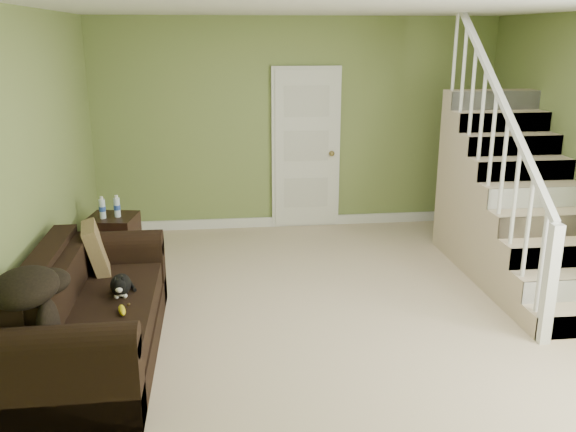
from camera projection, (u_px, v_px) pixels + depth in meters
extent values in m
cube|color=#CCB193|center=(338.00, 318.00, 5.34)|extent=(5.00, 5.50, 0.01)
cube|color=white|center=(347.00, 5.00, 4.59)|extent=(5.00, 5.50, 0.01)
cube|color=olive|center=(298.00, 125.00, 7.58)|extent=(5.00, 0.04, 2.60)
cube|color=olive|center=(486.00, 328.00, 2.35)|extent=(5.00, 0.04, 2.60)
cube|color=olive|center=(23.00, 181.00, 4.68)|extent=(0.04, 5.50, 2.60)
cube|color=white|center=(298.00, 221.00, 7.91)|extent=(5.00, 0.04, 0.12)
cube|color=white|center=(46.00, 327.00, 5.04)|extent=(0.04, 5.50, 0.12)
cube|color=white|center=(306.00, 148.00, 7.64)|extent=(0.86, 0.05, 2.02)
cube|color=white|center=(306.00, 150.00, 7.62)|extent=(0.78, 0.04, 1.96)
sphere|color=olive|center=(332.00, 154.00, 7.63)|extent=(0.07, 0.07, 0.07)
cylinder|color=white|center=(542.00, 260.00, 4.88)|extent=(0.04, 0.04, 0.90)
cube|color=#CCB193|center=(568.00, 295.00, 5.32)|extent=(1.00, 0.27, 0.40)
cylinder|color=white|center=(528.00, 226.00, 5.08)|extent=(0.04, 0.04, 0.90)
cube|color=#CCB193|center=(553.00, 273.00, 5.55)|extent=(1.00, 0.27, 0.60)
cylinder|color=white|center=(515.00, 195.00, 5.28)|extent=(0.04, 0.04, 0.90)
cube|color=#CCB193|center=(540.00, 252.00, 5.77)|extent=(1.00, 0.27, 0.80)
cylinder|color=white|center=(503.00, 166.00, 5.48)|extent=(0.04, 0.04, 0.90)
cube|color=#CCB193|center=(527.00, 234.00, 6.00)|extent=(1.00, 0.27, 1.00)
cylinder|color=white|center=(493.00, 139.00, 5.68)|extent=(0.04, 0.04, 0.90)
cube|color=#CCB193|center=(515.00, 216.00, 6.23)|extent=(1.00, 0.27, 1.20)
cylinder|color=white|center=(482.00, 114.00, 5.88)|extent=(0.04, 0.04, 0.90)
cube|color=#CCB193|center=(504.00, 200.00, 6.46)|extent=(1.00, 0.27, 1.40)
cylinder|color=white|center=(473.00, 90.00, 6.08)|extent=(0.04, 0.04, 0.90)
cube|color=#CCB193|center=(494.00, 185.00, 6.69)|extent=(1.00, 0.27, 1.60)
cylinder|color=white|center=(464.00, 68.00, 6.28)|extent=(0.04, 0.04, 0.90)
cube|color=#CCB193|center=(484.00, 171.00, 6.91)|extent=(1.00, 0.27, 1.80)
cylinder|color=white|center=(455.00, 47.00, 6.48)|extent=(0.04, 0.04, 0.90)
cube|color=white|center=(550.00, 285.00, 4.78)|extent=(0.09, 0.09, 1.00)
cube|color=white|center=(497.00, 90.00, 5.55)|extent=(0.06, 2.46, 1.84)
cube|color=black|center=(98.00, 340.00, 4.70)|extent=(0.90, 2.07, 0.24)
cube|color=black|center=(108.00, 314.00, 4.65)|extent=(0.68, 1.56, 0.21)
cube|color=black|center=(69.00, 386.00, 3.77)|extent=(0.90, 0.24, 0.58)
cube|color=black|center=(115.00, 275.00, 5.52)|extent=(0.90, 0.24, 0.58)
cylinder|color=black|center=(64.00, 344.00, 3.69)|extent=(0.90, 0.24, 0.24)
cylinder|color=black|center=(112.00, 244.00, 5.44)|extent=(0.90, 0.24, 0.24)
cube|color=black|center=(45.00, 294.00, 4.54)|extent=(0.19, 1.60, 0.59)
cube|color=black|center=(64.00, 284.00, 4.54)|extent=(0.13, 1.55, 0.33)
cube|color=black|center=(114.00, 242.00, 6.41)|extent=(0.54, 0.54, 0.57)
cylinder|color=white|center=(102.00, 209.00, 6.24)|extent=(0.06, 0.06, 0.20)
cylinder|color=#2D50B1|center=(102.00, 209.00, 6.24)|extent=(0.07, 0.07, 0.05)
cylinder|color=white|center=(101.00, 198.00, 6.20)|extent=(0.03, 0.03, 0.03)
cylinder|color=white|center=(117.00, 207.00, 6.29)|extent=(0.06, 0.06, 0.20)
cylinder|color=#2D50B1|center=(117.00, 207.00, 6.29)|extent=(0.07, 0.07, 0.05)
cylinder|color=white|center=(116.00, 197.00, 6.26)|extent=(0.03, 0.03, 0.03)
ellipsoid|color=black|center=(121.00, 285.00, 4.73)|extent=(0.18, 0.29, 0.15)
ellipsoid|color=white|center=(120.00, 291.00, 4.68)|extent=(0.10, 0.12, 0.08)
sphere|color=black|center=(117.00, 286.00, 4.58)|extent=(0.11, 0.11, 0.10)
ellipsoid|color=white|center=(117.00, 290.00, 4.55)|extent=(0.06, 0.05, 0.05)
cone|color=black|center=(113.00, 279.00, 4.57)|extent=(0.04, 0.04, 0.05)
cone|color=black|center=(121.00, 278.00, 4.58)|extent=(0.04, 0.04, 0.05)
cylinder|color=black|center=(133.00, 286.00, 4.86)|extent=(0.10, 0.21, 0.03)
ellipsoid|color=gold|center=(122.00, 310.00, 4.41)|extent=(0.09, 0.18, 0.05)
cube|color=#48321D|center=(96.00, 250.00, 5.19)|extent=(0.29, 0.48, 0.46)
ellipsoid|color=black|center=(25.00, 287.00, 3.85)|extent=(0.54, 0.63, 0.22)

